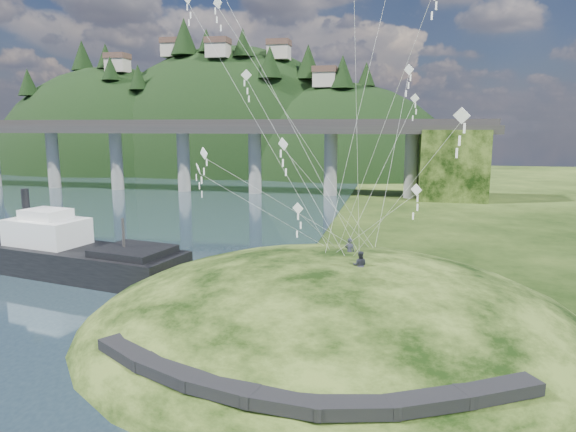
# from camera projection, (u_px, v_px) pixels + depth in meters

# --- Properties ---
(ground) EXTENTS (320.00, 320.00, 0.00)m
(ground) POSITION_uv_depth(u_px,v_px,m) (212.00, 331.00, 34.58)
(ground) COLOR black
(ground) RESTS_ON ground
(grass_hill) EXTENTS (36.00, 32.00, 13.00)m
(grass_hill) POSITION_uv_depth(u_px,v_px,m) (333.00, 350.00, 35.13)
(grass_hill) COLOR black
(grass_hill) RESTS_ON ground
(footpath) EXTENTS (22.29, 5.84, 0.83)m
(footpath) POSITION_uv_depth(u_px,v_px,m) (290.00, 383.00, 23.30)
(footpath) COLOR black
(footpath) RESTS_ON ground
(bridge) EXTENTS (160.00, 11.00, 15.00)m
(bridge) POSITION_uv_depth(u_px,v_px,m) (208.00, 146.00, 105.83)
(bridge) COLOR #2D2B2B
(bridge) RESTS_ON ground
(far_ridge) EXTENTS (153.00, 70.00, 94.50)m
(far_ridge) POSITION_uv_depth(u_px,v_px,m) (217.00, 194.00, 162.49)
(far_ridge) COLOR black
(far_ridge) RESTS_ON ground
(work_barge) EXTENTS (22.96, 10.29, 7.77)m
(work_barge) POSITION_uv_depth(u_px,v_px,m) (70.00, 254.00, 47.63)
(work_barge) COLOR black
(work_barge) RESTS_ON ground
(wooden_dock) EXTENTS (12.69, 5.24, 0.90)m
(wooden_dock) POSITION_uv_depth(u_px,v_px,m) (186.00, 295.00, 40.65)
(wooden_dock) COLOR #321D14
(wooden_dock) RESTS_ON ground
(kite_flyers) EXTENTS (1.84, 4.33, 1.95)m
(kite_flyers) POSITION_uv_depth(u_px,v_px,m) (356.00, 246.00, 33.58)
(kite_flyers) COLOR #292B37
(kite_flyers) RESTS_ON ground
(kite_swarm) EXTENTS (17.84, 18.05, 17.84)m
(kite_swarm) POSITION_uv_depth(u_px,v_px,m) (316.00, 72.00, 32.59)
(kite_swarm) COLOR white
(kite_swarm) RESTS_ON ground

